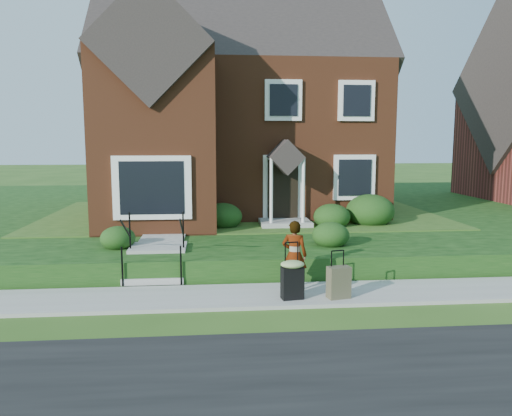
{
  "coord_description": "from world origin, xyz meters",
  "views": [
    {
      "loc": [
        -1.16,
        -10.22,
        3.33
      ],
      "look_at": [
        -0.04,
        2.0,
        1.66
      ],
      "focal_mm": 35.0,
      "sensor_mm": 36.0,
      "label": 1
    }
  ],
  "objects": [
    {
      "name": "suitcase_olive",
      "position": [
        1.46,
        -0.41,
        0.41
      ],
      "size": [
        0.51,
        0.35,
        1.0
      ],
      "rotation": [
        0.0,
        0.0,
        0.22
      ],
      "color": "#4E4B34",
      "rests_on": "sidewalk"
    },
    {
      "name": "walkway",
      "position": [
        -2.5,
        5.0,
        0.63
      ],
      "size": [
        1.2,
        6.0,
        0.06
      ],
      "primitive_type": "cube",
      "color": "#9E9B93",
      "rests_on": "terrace"
    },
    {
      "name": "front_steps",
      "position": [
        -2.5,
        1.84,
        0.47
      ],
      "size": [
        1.4,
        2.02,
        1.5
      ],
      "color": "#9E9B93",
      "rests_on": "ground"
    },
    {
      "name": "woman",
      "position": [
        0.65,
        0.31,
        0.84
      ],
      "size": [
        0.65,
        0.54,
        1.52
      ],
      "primitive_type": "imported",
      "rotation": [
        0.0,
        0.0,
        2.78
      ],
      "color": "#999999",
      "rests_on": "sidewalk"
    },
    {
      "name": "foundation_shrubs",
      "position": [
        0.18,
        4.97,
        1.08
      ],
      "size": [
        9.62,
        4.4,
        1.1
      ],
      "color": "black",
      "rests_on": "terrace"
    },
    {
      "name": "sidewalk",
      "position": [
        0.0,
        0.0,
        0.04
      ],
      "size": [
        60.0,
        1.6,
        0.08
      ],
      "primitive_type": "cube",
      "color": "#9E9B93",
      "rests_on": "ground"
    },
    {
      "name": "main_house",
      "position": [
        -0.21,
        9.61,
        5.26
      ],
      "size": [
        10.4,
        10.2,
        9.4
      ],
      "color": "brown",
      "rests_on": "terrace"
    },
    {
      "name": "suitcase_black",
      "position": [
        0.49,
        -0.38,
        0.54
      ],
      "size": [
        0.55,
        0.47,
        1.19
      ],
      "rotation": [
        0.0,
        0.0,
        0.15
      ],
      "color": "black",
      "rests_on": "sidewalk"
    },
    {
      "name": "ground",
      "position": [
        0.0,
        0.0,
        0.0
      ],
      "size": [
        120.0,
        120.0,
        0.0
      ],
      "primitive_type": "plane",
      "color": "#2D5119",
      "rests_on": "ground"
    },
    {
      "name": "terrace",
      "position": [
        4.0,
        10.9,
        0.3
      ],
      "size": [
        44.0,
        20.0,
        0.6
      ],
      "primitive_type": "cube",
      "color": "black",
      "rests_on": "ground"
    }
  ]
}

